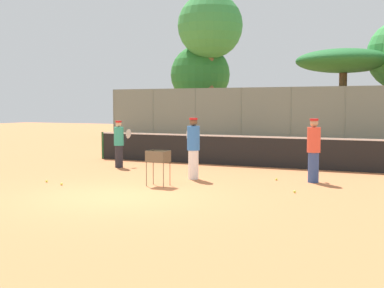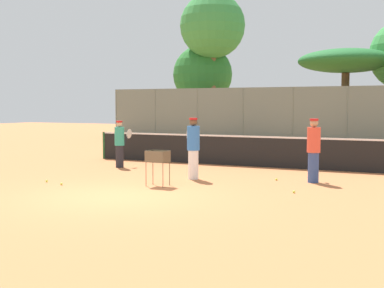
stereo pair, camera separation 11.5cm
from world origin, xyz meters
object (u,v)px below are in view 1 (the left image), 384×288
object	(u,v)px
player_red_cap	(193,147)
parked_car	(379,128)
player_white_outfit	(314,149)
ball_cart	(158,159)
player_yellow_shirt	(119,143)
tennis_net	(232,150)

from	to	relation	value
player_red_cap	parked_car	xyz separation A→B (m)	(2.62, 21.77, -0.26)
parked_car	player_white_outfit	bearing A→B (deg)	-88.22
player_red_cap	parked_car	size ratio (longest dim) A/B	0.42
player_red_cap	ball_cart	distance (m)	1.62
player_yellow_shirt	parked_car	xyz separation A→B (m)	(6.15, 20.29, -0.17)
player_white_outfit	player_yellow_shirt	xyz separation A→B (m)	(-6.80, 0.64, -0.08)
player_white_outfit	parked_car	xyz separation A→B (m)	(-0.65, 20.93, -0.25)
parked_car	player_yellow_shirt	bearing A→B (deg)	-106.86
player_white_outfit	parked_car	distance (m)	20.94
tennis_net	ball_cart	bearing A→B (deg)	-90.00
tennis_net	parked_car	world-z (taller)	parked_car
ball_cart	player_yellow_shirt	bearing A→B (deg)	136.61
player_white_outfit	ball_cart	size ratio (longest dim) A/B	1.88
parked_car	ball_cart	bearing A→B (deg)	-97.07
player_white_outfit	player_red_cap	world-z (taller)	player_red_cap
tennis_net	ball_cart	xyz separation A→B (m)	(-0.00, -5.32, 0.15)
tennis_net	ball_cart	world-z (taller)	tennis_net
player_yellow_shirt	player_white_outfit	bearing A→B (deg)	-88.50
ball_cart	parked_car	world-z (taller)	parked_car
player_white_outfit	player_red_cap	bearing A→B (deg)	85.48
tennis_net	parked_car	bearing A→B (deg)	80.88
tennis_net	player_red_cap	distance (m)	3.76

